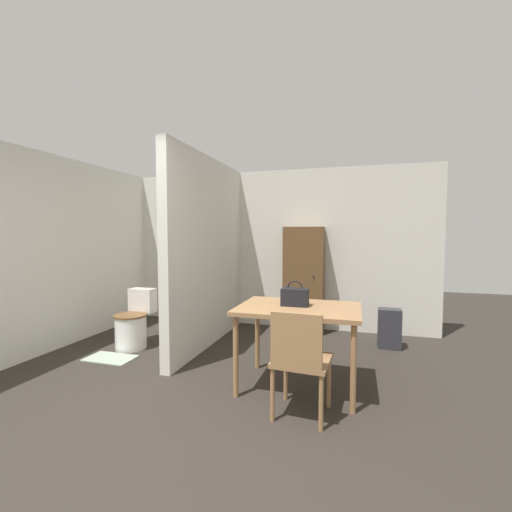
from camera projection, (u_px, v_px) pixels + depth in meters
name	position (u px, v px, depth m)	size (l,w,h in m)	color
ground_plane	(111.00, 464.00, 2.22)	(16.00, 16.00, 0.00)	#2D2823
wall_back	(262.00, 249.00, 5.62)	(5.39, 0.12, 2.50)	silver
wall_left	(59.00, 252.00, 4.49)	(0.12, 4.58, 2.50)	silver
partition_wall	(208.00, 252.00, 4.60)	(0.12, 2.26, 2.50)	silver
dining_table	(299.00, 315.00, 3.28)	(1.15, 0.82, 0.79)	#997047
wooden_chair	(300.00, 358.00, 2.74)	(0.48, 0.48, 0.89)	#997047
toilet	(134.00, 324.00, 4.51)	(0.42, 0.57, 0.74)	white
handbag	(295.00, 297.00, 3.31)	(0.26, 0.16, 0.24)	black
wooden_cabinet	(304.00, 280.00, 5.20)	(0.59, 0.38, 1.60)	brown
bath_mat	(110.00, 358.00, 4.09)	(0.57, 0.34, 0.01)	#99A899
space_heater	(389.00, 328.00, 4.46)	(0.28, 0.20, 0.52)	#2D2D33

